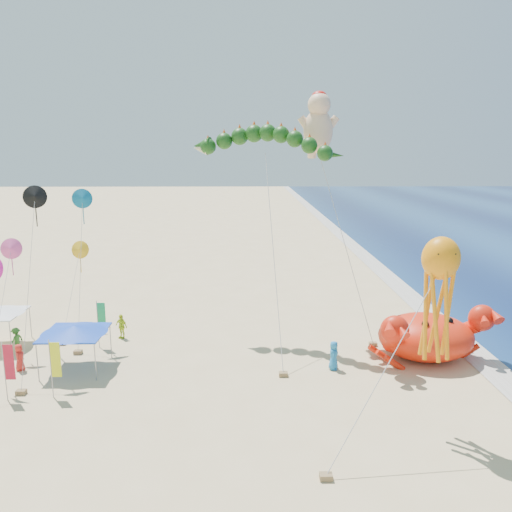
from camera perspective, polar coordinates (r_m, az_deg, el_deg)
The scene contains 10 objects.
ground at distance 30.12m, azimuth 3.98°, elevation -12.98°, with size 320.00×320.00×0.00m, color #D1B784.
foam_strip at distance 33.34m, azimuth 25.45°, elevation -11.61°, with size 320.00×320.00×0.00m, color silver.
crab_inflatable at distance 32.87m, azimuth 18.91°, elevation -8.57°, with size 7.91×6.38×3.47m.
dragon_kite at distance 33.92m, azimuth 0.82°, elevation 12.40°, with size 10.13×10.01×14.09m.
cherub_kite at distance 34.94m, azimuth 7.18°, elevation 14.79°, with size 4.75×4.61×16.60m.
octopus_kite at distance 23.16m, azimuth 20.09°, elevation -3.61°, with size 6.36×4.43×9.08m.
canopy_blue at distance 31.29m, azimuth -20.04°, elevation -7.90°, with size 3.80×3.80×2.71m.
feather_flags at distance 31.93m, azimuth -24.04°, elevation -8.65°, with size 8.74×7.15×3.20m.
beachgoers at distance 31.22m, azimuth -19.10°, elevation -11.05°, with size 20.73×12.10×1.74m.
small_kites at distance 33.34m, azimuth -23.15°, elevation 1.08°, with size 5.23×12.74×10.82m.
Camera 1 is at (-2.53, -27.23, 12.61)m, focal length 35.00 mm.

